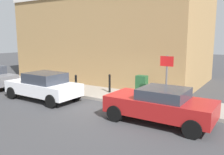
{
  "coord_description": "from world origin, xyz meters",
  "views": [
    {
      "loc": [
        -8.79,
        -5.23,
        3.23
      ],
      "look_at": [
        1.28,
        1.18,
        1.2
      ],
      "focal_mm": 38.05,
      "sensor_mm": 36.0,
      "label": 1
    }
  ],
  "objects": [
    {
      "name": "street_sign",
      "position": [
        1.17,
        -1.73,
        1.66
      ],
      "size": [
        0.08,
        0.6,
        2.3
      ],
      "color": "#59595B",
      "rests_on": "sidewalk"
    },
    {
      "name": "utility_cabinet",
      "position": [
        2.1,
        -0.1,
        0.68
      ],
      "size": [
        0.46,
        0.61,
        1.15
      ],
      "color": "#1E4C28",
      "rests_on": "sidewalk"
    },
    {
      "name": "ground",
      "position": [
        0.0,
        0.0,
        0.0
      ],
      "size": [
        80.0,
        80.0,
        0.0
      ],
      "primitive_type": "plane",
      "color": "#38383A"
    },
    {
      "name": "bollard_near_cabinet",
      "position": [
        2.2,
        1.93,
        0.7
      ],
      "size": [
        0.14,
        0.14,
        1.04
      ],
      "color": "black",
      "rests_on": "sidewalk"
    },
    {
      "name": "bollard_far_kerb",
      "position": [
        1.03,
        3.39,
        0.7
      ],
      "size": [
        0.14,
        0.14,
        1.04
      ],
      "color": "black",
      "rests_on": "sidewalk"
    },
    {
      "name": "corner_building",
      "position": [
        6.99,
        4.67,
        4.54
      ],
      "size": [
        7.67,
        13.34,
        9.08
      ],
      "color": "#9E7A4C",
      "rests_on": "ground"
    },
    {
      "name": "car_red",
      "position": [
        -0.45,
        -2.1,
        0.71
      ],
      "size": [
        1.96,
        4.05,
        1.35
      ],
      "rotation": [
        0.0,
        0.0,
        1.56
      ],
      "color": "maroon",
      "rests_on": "ground"
    },
    {
      "name": "car_white",
      "position": [
        -0.53,
        4.25,
        0.74
      ],
      "size": [
        1.92,
        4.14,
        1.44
      ],
      "rotation": [
        0.0,
        0.0,
        1.55
      ],
      "color": "silver",
      "rests_on": "ground"
    },
    {
      "name": "sidewalk",
      "position": [
        1.99,
        6.0,
        0.07
      ],
      "size": [
        2.42,
        30.0,
        0.15
      ],
      "primitive_type": "cube",
      "color": "gray",
      "rests_on": "ground"
    }
  ]
}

